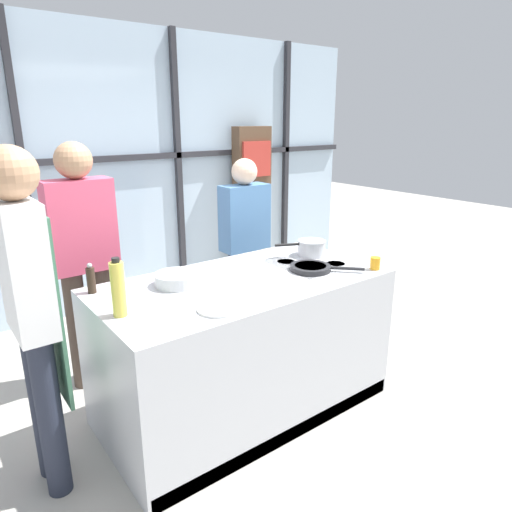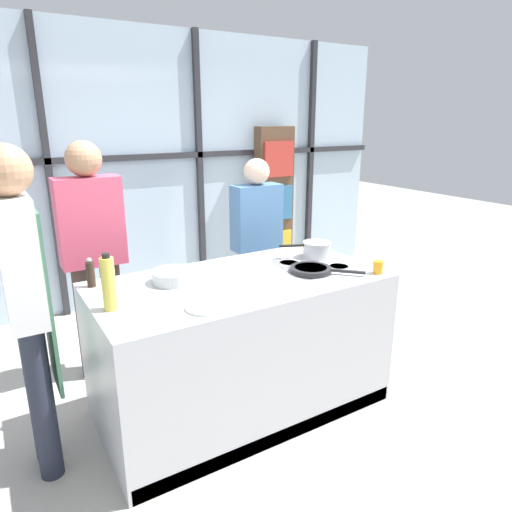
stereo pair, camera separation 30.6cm
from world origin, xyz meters
name	(u,v)px [view 1 (the left image)]	position (x,y,z in m)	size (l,w,h in m)	color
ground_plane	(244,405)	(0.00, 0.00, 0.00)	(18.00, 18.00, 0.00)	#ADA89E
back_window_wall	(107,172)	(0.00, 2.31, 1.40)	(6.40, 0.10, 2.80)	silver
bookshelf	(252,205)	(1.67, 2.13, 0.92)	(0.46, 0.19, 1.83)	brown
demo_island	(244,345)	(0.00, 0.00, 0.47)	(1.87, 0.95, 0.93)	#B7BABF
chef	(31,301)	(-1.22, 0.08, 1.07)	(0.25, 0.39, 1.81)	#232838
spectator_far_left	(84,253)	(-0.70, 0.95, 1.02)	(0.45, 0.25, 1.78)	#47382D
spectator_center_left	(245,238)	(0.70, 0.95, 0.90)	(0.44, 0.22, 1.60)	#232838
frying_pan	(312,268)	(0.48, -0.13, 0.95)	(0.39, 0.41, 0.04)	#232326
saucepan	(311,247)	(0.72, 0.13, 1.00)	(0.37, 0.23, 0.12)	silver
white_plate	(218,309)	(-0.39, -0.31, 0.94)	(0.23, 0.23, 0.01)	white
mixing_bowl	(177,279)	(-0.39, 0.17, 0.97)	(0.27, 0.27, 0.08)	silver
oil_bottle	(118,289)	(-0.83, -0.06, 1.08)	(0.07, 0.07, 0.32)	#E0CC4C
pepper_grinder	(91,279)	(-0.84, 0.35, 1.02)	(0.05, 0.05, 0.18)	#332319
juice_glass_near	(375,263)	(0.83, -0.38, 0.98)	(0.07, 0.07, 0.09)	orange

